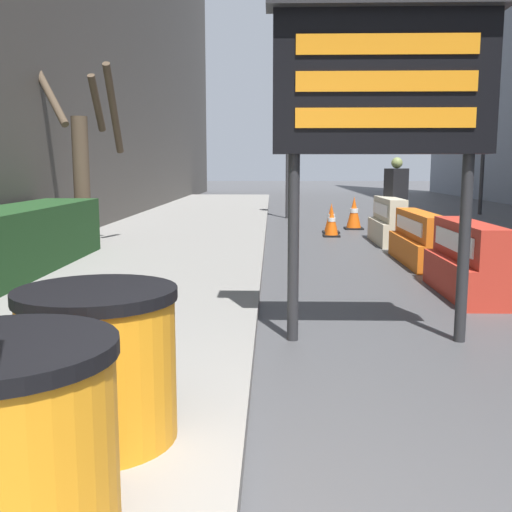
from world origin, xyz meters
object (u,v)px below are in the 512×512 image
object	(u,v)px
barrel_drum_middle	(99,364)
traffic_cone_near	(354,213)
traffic_light_far_side	(486,115)
jersey_barrier_orange_near	(419,241)
jersey_barrier_cream	(389,223)
pedestrian_worker	(396,192)
message_board	(384,84)
traffic_cone_far	(331,219)
barrel_drum_foreground	(7,448)
jersey_barrier_red_striped	(468,264)
traffic_light_near_curb	(288,121)
traffic_cone_mid	(332,222)

from	to	relation	value
barrel_drum_middle	traffic_cone_near	distance (m)	12.15
traffic_cone_near	traffic_light_far_side	size ratio (longest dim) A/B	0.19
barrel_drum_middle	jersey_barrier_orange_near	world-z (taller)	barrel_drum_middle
jersey_barrier_cream	pedestrian_worker	xyz separation A→B (m)	(0.23, 0.55, 0.61)
message_board	traffic_cone_far	size ratio (longest dim) A/B	4.24
barrel_drum_foreground	jersey_barrier_red_striped	xyz separation A→B (m)	(3.30, 5.12, -0.15)
jersey_barrier_red_striped	traffic_cone_far	distance (m)	6.80
traffic_cone_near	traffic_cone_far	xyz separation A→B (m)	(-0.64, -0.87, -0.06)
barrel_drum_middle	traffic_light_near_curb	distance (m)	15.00
barrel_drum_foreground	traffic_cone_mid	bearing A→B (deg)	78.50
barrel_drum_foreground	jersey_barrier_cream	distance (m)	10.55
traffic_cone_near	jersey_barrier_cream	bearing A→B (deg)	-82.95
jersey_barrier_orange_near	traffic_light_near_curb	size ratio (longest dim) A/B	0.55
barrel_drum_middle	traffic_cone_mid	distance (m)	10.44
jersey_barrier_red_striped	traffic_light_near_curb	size ratio (longest dim) A/B	0.47
barrel_drum_foreground	jersey_barrier_orange_near	distance (m)	8.22
barrel_drum_foreground	traffic_cone_near	xyz separation A→B (m)	(2.97, 12.73, -0.15)
barrel_drum_middle	jersey_barrier_orange_near	bearing A→B (deg)	63.86
traffic_cone_mid	pedestrian_worker	distance (m)	1.55
jersey_barrier_red_striped	traffic_cone_far	world-z (taller)	jersey_barrier_red_striped
barrel_drum_middle	jersey_barrier_orange_near	size ratio (longest dim) A/B	0.38
jersey_barrier_cream	traffic_light_far_side	size ratio (longest dim) A/B	0.42
message_board	traffic_light_far_side	size ratio (longest dim) A/B	0.68
traffic_light_near_curb	traffic_cone_mid	bearing A→B (deg)	-79.39
message_board	jersey_barrier_red_striped	world-z (taller)	message_board
traffic_cone_far	jersey_barrier_orange_near	bearing A→B (deg)	-77.29
barrel_drum_foreground	traffic_cone_near	distance (m)	13.07
barrel_drum_foreground	barrel_drum_middle	xyz separation A→B (m)	(0.06, 0.93, 0.00)
message_board	traffic_cone_near	bearing A→B (deg)	83.53
barrel_drum_foreground	traffic_cone_near	world-z (taller)	barrel_drum_foreground
traffic_cone_near	barrel_drum_middle	bearing A→B (deg)	-103.82
traffic_cone_far	jersey_barrier_red_striped	bearing A→B (deg)	-81.75
traffic_cone_mid	traffic_cone_far	world-z (taller)	traffic_cone_far
traffic_cone_near	traffic_cone_mid	distance (m)	1.74
message_board	pedestrian_worker	xyz separation A→B (m)	(1.65, 7.38, -1.21)
jersey_barrier_orange_near	traffic_cone_mid	size ratio (longest dim) A/B	3.29
traffic_light_far_side	pedestrian_worker	bearing A→B (deg)	-121.43
message_board	jersey_barrier_red_striped	distance (m)	3.02
message_board	traffic_cone_mid	bearing A→B (deg)	87.25
jersey_barrier_orange_near	pedestrian_worker	world-z (taller)	pedestrian_worker
jersey_barrier_cream	traffic_cone_near	world-z (taller)	jersey_barrier_cream
jersey_barrier_orange_near	traffic_cone_mid	distance (m)	3.75
traffic_light_far_side	message_board	bearing A→B (deg)	-112.18
barrel_drum_middle	pedestrian_worker	distance (m)	10.25
barrel_drum_middle	pedestrian_worker	bearing A→B (deg)	70.22
traffic_cone_mid	traffic_light_near_curb	world-z (taller)	traffic_light_near_curb
traffic_cone_far	jersey_barrier_cream	bearing A→B (deg)	-61.97
jersey_barrier_orange_near	traffic_cone_far	world-z (taller)	jersey_barrier_orange_near
jersey_barrier_cream	pedestrian_worker	size ratio (longest dim) A/B	1.05
barrel_drum_foreground	pedestrian_worker	distance (m)	11.15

